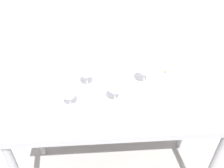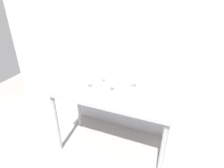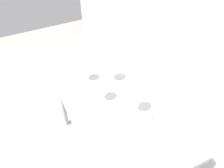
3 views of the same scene
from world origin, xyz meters
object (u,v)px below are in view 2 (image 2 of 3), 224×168
wine_glass_far_left (101,73)px  wine_glass_near_left (86,80)px  wine_glass_near_center (109,82)px  decanter_funnel (145,87)px  tasting_sheet_upper (86,81)px  wine_glass_far_right (132,79)px

wine_glass_far_left → wine_glass_near_left: (-0.09, -0.18, -0.01)m
wine_glass_near_center → decanter_funnel: (0.35, 0.21, -0.09)m
wine_glass_near_center → wine_glass_near_left: size_ratio=1.06×
wine_glass_far_left → tasting_sheet_upper: wine_glass_far_left is taller
wine_glass_far_right → wine_glass_far_left: 0.37m
wine_glass_far_right → wine_glass_far_left: (-0.37, -0.01, 0.00)m
tasting_sheet_upper → decanter_funnel: (0.72, 0.05, 0.04)m
tasting_sheet_upper → wine_glass_far_left: bearing=26.3°
wine_glass_near_center → decanter_funnel: 0.41m
decanter_funnel → wine_glass_near_center: bearing=-149.4°
wine_glass_far_right → tasting_sheet_upper: (-0.58, -0.01, -0.13)m
wine_glass_far_left → wine_glass_near_center: size_ratio=1.04×
wine_glass_far_right → wine_glass_near_left: size_ratio=1.09×
wine_glass_far_right → wine_glass_far_left: same height
wine_glass_far_right → wine_glass_far_left: size_ratio=1.00×
wine_glass_near_left → tasting_sheet_upper: size_ratio=0.66×
wine_glass_far_left → wine_glass_near_left: bearing=-117.0°
wine_glass_far_right → wine_glass_near_left: bearing=-157.6°
wine_glass_near_left → decanter_funnel: wine_glass_near_left is taller
wine_glass_near_left → tasting_sheet_upper: wine_glass_near_left is taller
wine_glass_near_left → decanter_funnel: size_ratio=1.40×
wine_glass_far_right → wine_glass_near_left: wine_glass_far_right is taller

